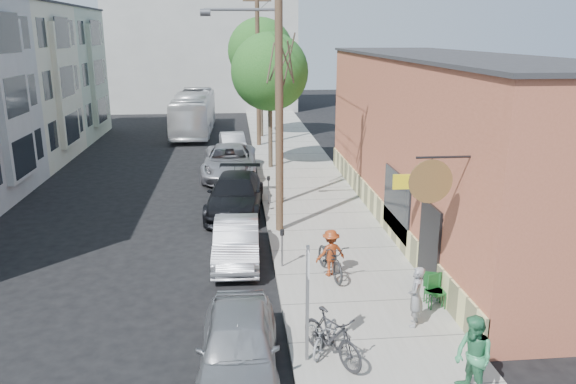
{
  "coord_description": "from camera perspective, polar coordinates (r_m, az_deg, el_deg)",
  "views": [
    {
      "loc": [
        0.83,
        -15.99,
        7.37
      ],
      "look_at": [
        2.82,
        4.62,
        1.5
      ],
      "focal_mm": 35.0,
      "sensor_mm": 36.0,
      "label": 1
    }
  ],
  "objects": [
    {
      "name": "tree_leafy_mid",
      "position": [
        30.76,
        -1.86,
        12.1
      ],
      "size": [
        4.17,
        4.17,
        7.32
      ],
      "color": "#44392C",
      "rests_on": "sidewalk"
    },
    {
      "name": "tree_leafy_far",
      "position": [
        40.51,
        -2.8,
        14.11
      ],
      "size": [
        4.58,
        4.58,
        8.32
      ],
      "color": "#44392C",
      "rests_on": "sidewalk"
    },
    {
      "name": "car_3",
      "position": [
        29.88,
        -5.96,
        3.1
      ],
      "size": [
        2.9,
        6.04,
        1.66
      ],
      "primitive_type": "imported",
      "rotation": [
        0.0,
        0.0,
        -0.02
      ],
      "color": "#9A9AA1",
      "rests_on": "ground"
    },
    {
      "name": "bus",
      "position": [
        43.64,
        -9.53,
        7.97
      ],
      "size": [
        2.81,
        11.28,
        3.13
      ],
      "primitive_type": "imported",
      "rotation": [
        0.0,
        0.0,
        -0.02
      ],
      "color": "white",
      "rests_on": "ground"
    },
    {
      "name": "ground",
      "position": [
        17.63,
        -7.79,
        -9.05
      ],
      "size": [
        120.0,
        120.0,
        0.0
      ],
      "primitive_type": "plane",
      "color": "black"
    },
    {
      "name": "tree_bare",
      "position": [
        24.23,
        -0.75,
        5.25
      ],
      "size": [
        0.24,
        0.24,
        5.54
      ],
      "color": "#44392C",
      "rests_on": "sidewalk"
    },
    {
      "name": "patio_chair_a",
      "position": [
        16.11,
        14.6,
        -9.61
      ],
      "size": [
        0.64,
        0.64,
        0.88
      ],
      "primitive_type": null,
      "rotation": [
        0.0,
        0.0,
        -0.35
      ],
      "color": "#14481C",
      "rests_on": "sidewalk"
    },
    {
      "name": "car_2",
      "position": [
        23.85,
        -5.36,
        -0.25
      ],
      "size": [
        2.75,
        5.66,
        1.59
      ],
      "primitive_type": "imported",
      "rotation": [
        0.0,
        0.0,
        -0.1
      ],
      "color": "black",
      "rests_on": "ground"
    },
    {
      "name": "patron_grey",
      "position": [
        14.8,
        12.86,
        -10.31
      ],
      "size": [
        0.58,
        0.69,
        1.6
      ],
      "primitive_type": "imported",
      "rotation": [
        0.0,
        0.0,
        -1.97
      ],
      "color": "gray",
      "rests_on": "sidewalk"
    },
    {
      "name": "sidewalk",
      "position": [
        28.17,
        1.66,
        0.81
      ],
      "size": [
        4.5,
        58.0,
        0.15
      ],
      "primitive_type": "cube",
      "color": "gray",
      "rests_on": "ground"
    },
    {
      "name": "utility_pole_near",
      "position": [
        20.31,
        -1.09,
        10.28
      ],
      "size": [
        3.57,
        0.28,
        10.0
      ],
      "color": "#503A28",
      "rests_on": "sidewalk"
    },
    {
      "name": "end_cap_building",
      "position": [
        58.08,
        -8.56,
        14.31
      ],
      "size": [
        18.0,
        8.0,
        12.0
      ],
      "primitive_type": "cube",
      "color": "#ACACA7",
      "rests_on": "ground"
    },
    {
      "name": "car_1",
      "position": [
        18.8,
        -5.26,
        -5.04
      ],
      "size": [
        1.59,
        4.27,
        1.39
      ],
      "primitive_type": "imported",
      "rotation": [
        0.0,
        0.0,
        -0.03
      ],
      "color": "#B6B8BF",
      "rests_on": "ground"
    },
    {
      "name": "cyclist_bike",
      "position": [
        17.42,
        4.34,
        -6.74
      ],
      "size": [
        1.09,
        2.2,
        1.1
      ],
      "primitive_type": "imported",
      "rotation": [
        0.0,
        0.0,
        0.18
      ],
      "color": "black",
      "rests_on": "sidewalk"
    },
    {
      "name": "parked_bike_a",
      "position": [
        13.17,
        4.49,
        -14.45
      ],
      "size": [
        1.5,
        1.99,
        1.19
      ],
      "primitive_type": "imported",
      "rotation": [
        0.0,
        0.0,
        0.54
      ],
      "color": "black",
      "rests_on": "sidewalk"
    },
    {
      "name": "parked_bike_b",
      "position": [
        13.64,
        3.87,
        -14.18
      ],
      "size": [
        1.22,
        1.62,
        0.81
      ],
      "primitive_type": "imported",
      "rotation": [
        0.0,
        0.0,
        -0.5
      ],
      "color": "gray",
      "rests_on": "sidewalk"
    },
    {
      "name": "car_0",
      "position": [
        12.86,
        -5.03,
        -15.26
      ],
      "size": [
        1.9,
        4.44,
        1.49
      ],
      "primitive_type": "imported",
      "rotation": [
        0.0,
        0.0,
        -0.03
      ],
      "color": "#94979B",
      "rests_on": "ground"
    },
    {
      "name": "parking_meter_near",
      "position": [
        17.9,
        -0.6,
        -5.09
      ],
      "size": [
        0.14,
        0.14,
        1.24
      ],
      "color": "slate",
      "rests_on": "sidewalk"
    },
    {
      "name": "patron_green",
      "position": [
        12.46,
        18.31,
        -15.65
      ],
      "size": [
        0.87,
        1.0,
        1.77
      ],
      "primitive_type": "imported",
      "rotation": [
        0.0,
        0.0,
        -1.31
      ],
      "color": "#338153",
      "rests_on": "sidewalk"
    },
    {
      "name": "utility_pole_far",
      "position": [
        37.22,
        -3.08,
        12.69
      ],
      "size": [
        1.8,
        0.28,
        10.0
      ],
      "color": "#503A28",
      "rests_on": "sidewalk"
    },
    {
      "name": "patio_chair_b",
      "position": [
        16.04,
        14.84,
        -9.76
      ],
      "size": [
        0.65,
        0.65,
        0.88
      ],
      "primitive_type": null,
      "rotation": [
        0.0,
        0.0,
        0.38
      ],
      "color": "#14481C",
      "rests_on": "sidewalk"
    },
    {
      "name": "sign_post",
      "position": [
        12.64,
        1.99,
        -10.18
      ],
      "size": [
        0.07,
        0.45,
        2.8
      ],
      "color": "slate",
      "rests_on": "sidewalk"
    },
    {
      "name": "cafe_building",
      "position": [
        22.88,
        15.54,
        5.0
      ],
      "size": [
        6.6,
        20.2,
        6.61
      ],
      "color": "#A6573D",
      "rests_on": "ground"
    },
    {
      "name": "car_4",
      "position": [
        35.35,
        -5.63,
        4.85
      ],
      "size": [
        1.83,
        4.27,
        1.37
      ],
      "primitive_type": "imported",
      "rotation": [
        0.0,
        0.0,
        0.09
      ],
      "color": "#A6A8AD",
      "rests_on": "ground"
    },
    {
      "name": "parking_meter_far",
      "position": [
        24.46,
        -1.99,
        0.68
      ],
      "size": [
        0.14,
        0.14,
        1.24
      ],
      "color": "slate",
      "rests_on": "sidewalk"
    },
    {
      "name": "cyclist",
      "position": [
        17.35,
        4.36,
        -6.17
      ],
      "size": [
        1.07,
        0.79,
        1.48
      ],
      "primitive_type": "imported",
      "rotation": [
        0.0,
        0.0,
        3.43
      ],
      "color": "maroon",
      "rests_on": "sidewalk"
    }
  ]
}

